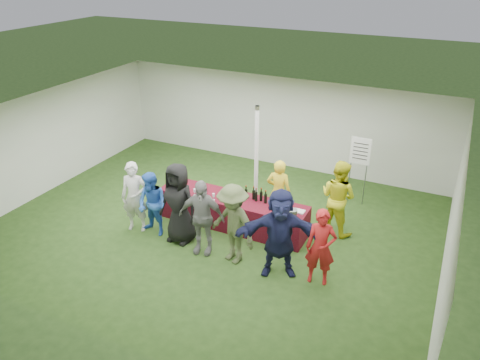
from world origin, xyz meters
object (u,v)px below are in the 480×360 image
at_px(serving_table, 232,212).
at_px(customer_3, 202,217).
at_px(staff_pourer, 279,192).
at_px(customer_2, 179,203).
at_px(dump_bucket, 292,213).
at_px(customer_4, 233,224).
at_px(customer_5, 280,233).
at_px(customer_6, 321,247).
at_px(staff_back, 338,197).
at_px(wine_list_sign, 360,156).
at_px(customer_1, 152,204).
at_px(customer_0, 135,197).

height_order(serving_table, customer_3, customer_3).
xyz_separation_m(staff_pourer, customer_2, (-1.70, -1.66, 0.12)).
relative_size(dump_bucket, staff_pourer, 0.13).
height_order(customer_4, customer_5, customer_5).
bearing_deg(customer_3, customer_6, -9.69).
bearing_deg(staff_pourer, customer_5, 107.34).
bearing_deg(customer_2, dump_bucket, 23.18).
relative_size(serving_table, customer_4, 2.03).
bearing_deg(staff_back, staff_pourer, 29.55).
bearing_deg(dump_bucket, customer_2, -160.33).
relative_size(dump_bucket, customer_5, 0.11).
xyz_separation_m(wine_list_sign, customer_1, (-3.83, -3.48, -0.55)).
bearing_deg(customer_5, staff_pourer, 88.81).
bearing_deg(customer_4, customer_2, -168.47).
bearing_deg(customer_1, customer_6, 8.33).
distance_m(customer_1, customer_6, 3.94).
height_order(wine_list_sign, customer_3, wine_list_sign).
relative_size(wine_list_sign, customer_5, 0.95).
height_order(staff_pourer, customer_5, customer_5).
bearing_deg(wine_list_sign, customer_5, -101.09).
xyz_separation_m(staff_back, customer_2, (-3.05, -1.89, 0.05)).
height_order(wine_list_sign, customer_0, wine_list_sign).
distance_m(customer_0, customer_2, 1.17).
height_order(customer_0, customer_5, customer_5).
relative_size(staff_back, customer_6, 1.12).
distance_m(staff_pourer, customer_5, 1.97).
height_order(dump_bucket, staff_pourer, staff_pourer).
distance_m(dump_bucket, customer_2, 2.49).
relative_size(staff_pourer, staff_back, 0.92).
bearing_deg(wine_list_sign, customer_1, -137.73).
relative_size(customer_3, customer_5, 0.91).
height_order(staff_pourer, customer_3, customer_3).
relative_size(dump_bucket, customer_6, 0.13).
distance_m(wine_list_sign, staff_pourer, 2.35).
distance_m(customer_0, customer_1, 0.48).
xyz_separation_m(dump_bucket, customer_0, (-3.50, -0.88, 0.01)).
bearing_deg(staff_pourer, staff_back, -175.27).
bearing_deg(customer_1, customer_0, -169.55).
bearing_deg(customer_1, customer_3, 3.33).
relative_size(customer_3, customer_4, 0.97).
relative_size(dump_bucket, staff_back, 0.12).
xyz_separation_m(wine_list_sign, customer_0, (-4.31, -3.49, -0.47)).
height_order(serving_table, staff_back, staff_back).
xyz_separation_m(serving_table, staff_pourer, (0.91, 0.61, 0.44)).
bearing_deg(customer_1, customer_5, 6.69).
xyz_separation_m(customer_5, customer_6, (0.82, 0.08, -0.14)).
xyz_separation_m(customer_4, customer_5, (1.01, 0.03, 0.06)).
height_order(wine_list_sign, staff_back, wine_list_sign).
bearing_deg(dump_bucket, customer_6, -45.19).
relative_size(staff_back, customer_0, 1.05).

